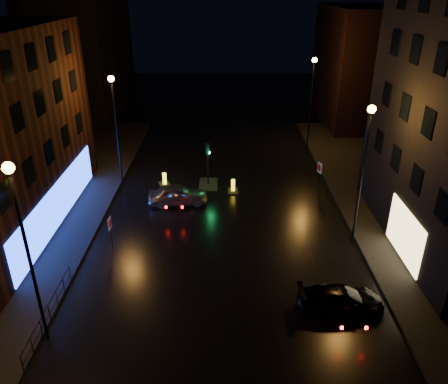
{
  "coord_description": "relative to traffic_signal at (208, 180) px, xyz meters",
  "views": [
    {
      "loc": [
        -0.01,
        -16.57,
        14.22
      ],
      "look_at": [
        0.01,
        7.04,
        2.8
      ],
      "focal_mm": 35.0,
      "sensor_mm": 36.0,
      "label": 1
    }
  ],
  "objects": [
    {
      "name": "bollard_near",
      "position": [
        1.89,
        -1.12,
        -0.28
      ],
      "size": [
        0.8,
        1.17,
        1.0
      ],
      "rotation": [
        0.0,
        0.0,
        0.04
      ],
      "color": "black",
      "rests_on": "ground"
    },
    {
      "name": "street_lamp_lnear",
      "position": [
        -6.6,
        -16.0,
        5.06
      ],
      "size": [
        0.44,
        0.44,
        8.37
      ],
      "color": "black",
      "rests_on": "ground"
    },
    {
      "name": "ground",
      "position": [
        1.2,
        -14.0,
        -0.5
      ],
      "size": [
        120.0,
        120.0,
        0.0
      ],
      "primitive_type": "plane",
      "color": "black",
      "rests_on": "ground"
    },
    {
      "name": "road_sign_right",
      "position": [
        8.2,
        -1.16,
        1.26
      ],
      "size": [
        0.21,
        0.56,
        2.36
      ],
      "rotation": [
        0.0,
        0.0,
        3.43
      ],
      "color": "black",
      "rests_on": "ground"
    },
    {
      "name": "street_lamp_rfar",
      "position": [
        9.0,
        8.0,
        5.06
      ],
      "size": [
        0.44,
        0.44,
        8.37
      ],
      "color": "black",
      "rests_on": "ground"
    },
    {
      "name": "pavement_left",
      "position": [
        -12.8,
        -6.0,
        -0.43
      ],
      "size": [
        12.0,
        44.0,
        0.15
      ],
      "primitive_type": "cube",
      "color": "black",
      "rests_on": "ground"
    },
    {
      "name": "road_sign_left",
      "position": [
        -5.3,
        -9.01,
        1.12
      ],
      "size": [
        0.08,
        0.52,
        2.16
      ],
      "rotation": [
        0.0,
        0.0,
        -0.04
      ],
      "color": "black",
      "rests_on": "ground"
    },
    {
      "name": "silver_hatchback",
      "position": [
        -2.03,
        -3.02,
        0.2
      ],
      "size": [
        4.28,
        2.13,
        1.4
      ],
      "primitive_type": "imported",
      "rotation": [
        0.0,
        0.0,
        1.69
      ],
      "color": "#B0B1B8",
      "rests_on": "ground"
    },
    {
      "name": "street_lamp_rnear",
      "position": [
        9.0,
        -8.0,
        5.06
      ],
      "size": [
        0.44,
        0.44,
        8.37
      ],
      "color": "black",
      "rests_on": "ground"
    },
    {
      "name": "bollard_far",
      "position": [
        -3.37,
        0.09,
        -0.28
      ],
      "size": [
        1.11,
        1.34,
        1.0
      ],
      "rotation": [
        0.0,
        0.0,
        0.34
      ],
      "color": "black",
      "rests_on": "ground"
    },
    {
      "name": "street_lamp_lfar",
      "position": [
        -6.6,
        -0.0,
        5.06
      ],
      "size": [
        0.44,
        0.44,
        8.37
      ],
      "color": "black",
      "rests_on": "ground"
    },
    {
      "name": "building_far_right",
      "position": [
        16.2,
        18.0,
        5.5
      ],
      "size": [
        8.0,
        14.0,
        12.0
      ],
      "primitive_type": "cube",
      "color": "black",
      "rests_on": "ground"
    },
    {
      "name": "dark_sedan",
      "position": [
        6.78,
        -14.11,
        0.09
      ],
      "size": [
        4.14,
        1.74,
        1.19
      ],
      "primitive_type": "imported",
      "rotation": [
        0.0,
        0.0,
        1.59
      ],
      "color": "black",
      "rests_on": "ground"
    },
    {
      "name": "pavement_right",
      "position": [
        15.2,
        -6.0,
        -0.43
      ],
      "size": [
        12.0,
        44.0,
        0.15
      ],
      "primitive_type": "cube",
      "color": "black",
      "rests_on": "ground"
    },
    {
      "name": "guard_railing",
      "position": [
        -6.8,
        -15.0,
        0.24
      ],
      "size": [
        0.05,
        6.04,
        1.0
      ],
      "color": "black",
      "rests_on": "ground"
    },
    {
      "name": "building_far_left",
      "position": [
        -14.8,
        21.0,
        6.5
      ],
      "size": [
        8.0,
        16.0,
        14.0
      ],
      "primitive_type": "cube",
      "color": "black",
      "rests_on": "ground"
    },
    {
      "name": "traffic_signal",
      "position": [
        0.0,
        0.0,
        0.0
      ],
      "size": [
        1.4,
        2.4,
        3.45
      ],
      "color": "black",
      "rests_on": "ground"
    }
  ]
}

